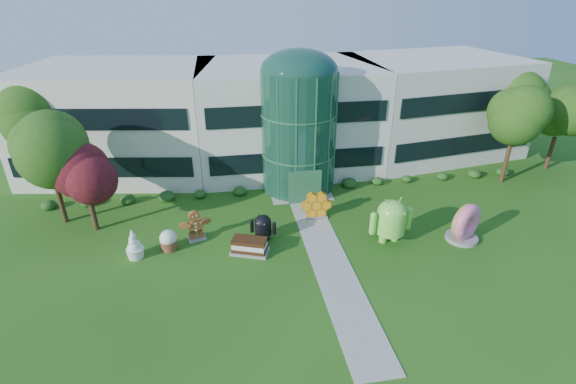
{
  "coord_description": "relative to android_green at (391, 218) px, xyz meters",
  "views": [
    {
      "loc": [
        -6.16,
        -19.85,
        15.86
      ],
      "look_at": [
        -1.85,
        6.0,
        2.6
      ],
      "focal_mm": 26.0,
      "sensor_mm": 36.0,
      "label": 1
    }
  ],
  "objects": [
    {
      "name": "donut",
      "position": [
        4.99,
        -0.69,
        -0.41
      ],
      "size": [
        2.96,
        2.42,
        2.78
      ],
      "primitive_type": null,
      "rotation": [
        0.0,
        0.0,
        0.5
      ],
      "color": "#DF5495",
      "rests_on": "ground"
    },
    {
      "name": "building",
      "position": [
        -4.58,
        15.33,
        2.85
      ],
      "size": [
        46.0,
        15.0,
        9.3
      ],
      "primitive_type": null,
      "color": "beige",
      "rests_on": "ground"
    },
    {
      "name": "cupcake",
      "position": [
        -14.7,
        1.37,
        -1.07
      ],
      "size": [
        1.24,
        1.24,
        1.46
      ],
      "primitive_type": null,
      "rotation": [
        0.0,
        0.0,
        -0.02
      ],
      "color": "white",
      "rests_on": "ground"
    },
    {
      "name": "atrium",
      "position": [
        -4.58,
        9.33,
        3.1
      ],
      "size": [
        6.0,
        6.0,
        9.8
      ],
      "primitive_type": "cylinder",
      "color": "#194738",
      "rests_on": "ground"
    },
    {
      "name": "froyo",
      "position": [
        -16.75,
        0.84,
        -0.77
      ],
      "size": [
        1.3,
        1.3,
        2.05
      ],
      "primitive_type": null,
      "rotation": [
        0.0,
        0.0,
        -0.09
      ],
      "color": "white",
      "rests_on": "ground"
    },
    {
      "name": "gingerbread",
      "position": [
        -12.96,
        2.37,
        -0.69
      ],
      "size": [
        2.57,
        1.51,
        2.23
      ],
      "primitive_type": null,
      "rotation": [
        0.0,
        0.0,
        0.26
      ],
      "color": "brown",
      "rests_on": "ground"
    },
    {
      "name": "android_green",
      "position": [
        0.0,
        0.0,
        0.0
      ],
      "size": [
        3.37,
        2.42,
        3.6
      ],
      "primitive_type": null,
      "rotation": [
        0.0,
        0.0,
        0.1
      ],
      "color": "#7ADC46",
      "rests_on": "ground"
    },
    {
      "name": "walkway",
      "position": [
        -4.58,
        -0.67,
        -1.78
      ],
      "size": [
        2.4,
        20.0,
        0.04
      ],
      "primitive_type": "cube",
      "color": "#9E9E93",
      "rests_on": "ground"
    },
    {
      "name": "android_black",
      "position": [
        -8.44,
        1.63,
        -0.73
      ],
      "size": [
        2.2,
        1.82,
        2.15
      ],
      "primitive_type": null,
      "rotation": [
        0.0,
        0.0,
        -0.34
      ],
      "color": "black",
      "rests_on": "ground"
    },
    {
      "name": "trees_backdrop",
      "position": [
        -4.58,
        10.33,
        2.4
      ],
      "size": [
        52.0,
        8.0,
        8.4
      ],
      "primitive_type": null,
      "color": "#254F13",
      "rests_on": "ground"
    },
    {
      "name": "tree_red",
      "position": [
        -20.08,
        4.83,
        1.2
      ],
      "size": [
        4.0,
        4.0,
        6.0
      ],
      "primitive_type": null,
      "color": "#3F0C14",
      "rests_on": "ground"
    },
    {
      "name": "ground",
      "position": [
        -4.58,
        -2.67,
        -1.8
      ],
      "size": [
        140.0,
        140.0,
        0.0
      ],
      "primitive_type": "plane",
      "color": "#215114",
      "rests_on": "ground"
    },
    {
      "name": "ice_cream_sandwich",
      "position": [
        -9.5,
        0.1,
        -1.26
      ],
      "size": [
        2.68,
        1.97,
        1.07
      ],
      "primitive_type": null,
      "rotation": [
        0.0,
        0.0,
        -0.35
      ],
      "color": "#32170B",
      "rests_on": "ground"
    },
    {
      "name": "honeycomb",
      "position": [
        -4.19,
        3.92,
        -0.86
      ],
      "size": [
        2.4,
        0.89,
        1.88
      ],
      "primitive_type": null,
      "rotation": [
        0.0,
        0.0,
        -0.02
      ],
      "color": "#FFA219",
      "rests_on": "ground"
    }
  ]
}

